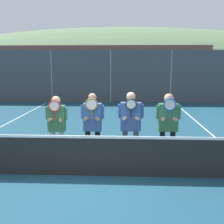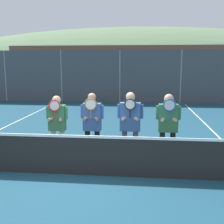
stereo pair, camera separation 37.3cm
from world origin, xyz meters
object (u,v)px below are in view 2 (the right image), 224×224
at_px(car_far_left, 37,83).
at_px(car_left_of_center, 100,85).
at_px(player_center_right, 130,122).
at_px(player_center_left, 92,123).
at_px(car_center, 165,84).
at_px(player_leftmost, 57,123).
at_px(player_rightmost, 168,123).

height_order(car_far_left, car_left_of_center, car_far_left).
relative_size(player_center_right, car_left_of_center, 0.44).
xyz_separation_m(player_center_left, car_center, (2.89, 13.77, -0.09)).
bearing_deg(player_center_right, car_center, 81.87).
xyz_separation_m(player_leftmost, player_center_left, (0.91, -0.10, 0.04)).
xyz_separation_m(car_far_left, car_center, (9.25, 0.55, -0.00)).
bearing_deg(player_center_right, player_rightmost, 4.01).
relative_size(player_leftmost, player_center_left, 0.95).
distance_m(player_rightmost, car_center, 13.73).
xyz_separation_m(player_leftmost, player_center_right, (1.83, -0.08, 0.08)).
bearing_deg(player_center_right, car_left_of_center, 101.23).
distance_m(player_leftmost, car_center, 14.19).
distance_m(player_center_left, player_center_right, 0.93).
bearing_deg(player_leftmost, player_center_left, -5.99).
bearing_deg(car_center, car_left_of_center, -177.99).
height_order(player_leftmost, player_center_right, player_center_right).
bearing_deg(car_left_of_center, car_far_left, -175.23).
bearing_deg(car_center, player_leftmost, -105.52).
bearing_deg(player_leftmost, car_left_of_center, 93.68).
height_order(car_left_of_center, car_center, car_center).
relative_size(player_center_left, car_far_left, 0.43).
distance_m(player_leftmost, player_center_right, 1.83).
xyz_separation_m(player_center_right, car_left_of_center, (-2.70, 13.59, -0.21)).
height_order(player_center_left, player_rightmost, player_center_left).
height_order(player_leftmost, car_left_of_center, player_leftmost).
distance_m(player_center_right, car_left_of_center, 13.86).
bearing_deg(car_far_left, player_leftmost, -67.46).
xyz_separation_m(player_rightmost, car_far_left, (-8.19, 13.15, -0.11)).
bearing_deg(player_leftmost, player_center_right, -2.50).
distance_m(player_center_left, player_rightmost, 1.83).
bearing_deg(car_left_of_center, car_center, 2.01).
xyz_separation_m(car_left_of_center, car_center, (4.67, 0.16, 0.08)).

